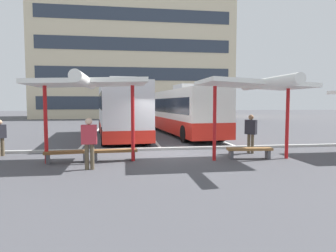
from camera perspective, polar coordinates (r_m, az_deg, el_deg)
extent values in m
plane|color=#47474C|center=(13.60, -0.56, -5.21)|extent=(160.00, 160.00, 0.00)
cube|color=beige|center=(51.14, -6.39, 13.54)|extent=(30.17, 12.43, 20.93)
cube|color=#2D3847|center=(44.23, -6.02, 4.37)|extent=(27.75, 0.08, 1.84)
cube|color=#2D3847|center=(44.44, -6.07, 9.77)|extent=(27.75, 0.08, 1.84)
cube|color=#2D3847|center=(45.03, -6.11, 15.08)|extent=(27.75, 0.08, 1.84)
cube|color=#2D3847|center=(45.99, -6.15, 20.21)|extent=(27.75, 0.08, 1.84)
cube|color=silver|center=(19.83, -9.00, 3.09)|extent=(3.48, 10.64, 3.14)
cube|color=red|center=(19.90, -8.96, -0.50)|extent=(3.52, 10.69, 0.64)
cube|color=black|center=(19.83, -9.02, 4.63)|extent=(3.43, 9.81, 0.97)
cube|color=black|center=(25.01, -9.98, 4.19)|extent=(2.22, 0.28, 1.88)
cube|color=silver|center=(18.57, -8.74, 8.41)|extent=(1.71, 2.33, 0.36)
cylinder|color=black|center=(23.46, -12.52, -0.06)|extent=(0.39, 1.02, 1.00)
cylinder|color=black|center=(23.62, -6.87, 0.04)|extent=(0.39, 1.02, 1.00)
cylinder|color=black|center=(16.24, -12.00, -1.97)|extent=(0.39, 1.02, 1.00)
cylinder|color=black|center=(16.46, -3.88, -1.80)|extent=(0.39, 1.02, 1.00)
cube|color=silver|center=(21.81, 2.52, 2.88)|extent=(3.65, 12.37, 2.86)
cube|color=red|center=(21.86, 2.51, 0.35)|extent=(3.70, 12.41, 0.93)
cube|color=black|center=(21.81, 2.52, 3.91)|extent=(3.59, 11.40, 0.98)
cube|color=black|center=(27.67, -1.08, 3.90)|extent=(2.15, 0.30, 1.71)
cube|color=silver|center=(20.38, 3.76, 7.30)|extent=(1.68, 2.34, 0.36)
cylinder|color=black|center=(25.96, -2.71, 0.45)|extent=(0.40, 1.02, 1.00)
cylinder|color=black|center=(26.49, 2.06, 0.53)|extent=(0.40, 1.02, 1.00)
cylinder|color=black|center=(17.27, 3.19, -1.51)|extent=(0.40, 1.02, 1.00)
cylinder|color=black|center=(18.07, 10.02, -1.31)|extent=(0.40, 1.02, 1.00)
cube|color=white|center=(21.42, -14.14, -1.83)|extent=(0.16, 14.00, 0.01)
cube|color=white|center=(21.39, -3.43, -1.72)|extent=(0.16, 14.00, 0.01)
cube|color=white|center=(22.09, 6.94, -1.55)|extent=(0.16, 14.00, 0.01)
cylinder|color=red|center=(12.13, -22.08, 0.30)|extent=(0.14, 0.14, 2.94)
cylinder|color=red|center=(11.78, -6.67, 0.48)|extent=(0.14, 0.14, 2.94)
cube|color=white|center=(11.85, -14.63, 7.90)|extent=(4.23, 2.92, 0.26)
cylinder|color=white|center=(10.54, -15.41, 8.18)|extent=(0.36, 4.22, 0.36)
cube|color=brown|center=(12.13, -18.61, -4.69)|extent=(1.67, 0.62, 0.10)
cube|color=#4C4C51|center=(12.22, -21.72, -5.78)|extent=(0.16, 0.35, 0.35)
cube|color=#4C4C51|center=(12.15, -15.44, -5.68)|extent=(0.16, 0.35, 0.35)
cube|color=brown|center=(12.03, -10.04, -4.61)|extent=(1.77, 0.49, 0.10)
cube|color=#4C4C51|center=(12.08, -13.50, -5.70)|extent=(0.13, 0.34, 0.35)
cube|color=#4C4C51|center=(12.09, -6.56, -5.60)|extent=(0.13, 0.34, 0.35)
cylinder|color=red|center=(11.94, 8.78, 0.46)|extent=(0.14, 0.14, 2.92)
cylinder|color=red|center=(13.17, 21.58, 0.56)|extent=(0.14, 0.14, 2.92)
cube|color=white|center=(12.47, 15.64, 7.59)|extent=(4.06, 2.83, 0.35)
cylinder|color=white|center=(11.33, 18.26, 7.73)|extent=(0.36, 4.05, 0.36)
cube|color=brown|center=(12.72, 15.13, -4.20)|extent=(1.85, 0.59, 0.10)
cube|color=#4C4C51|center=(12.54, 11.80, -5.31)|extent=(0.15, 0.35, 0.35)
cube|color=#4C4C51|center=(13.01, 18.30, -5.09)|extent=(0.15, 0.35, 0.35)
cube|color=#ADADA8|center=(14.60, -1.11, -4.31)|extent=(44.00, 0.24, 0.12)
cylinder|color=brown|center=(14.75, -28.74, -3.49)|extent=(0.14, 0.14, 0.77)
cube|color=#26262D|center=(14.66, -29.12, -0.91)|extent=(0.49, 0.46, 0.58)
sphere|color=tan|center=(14.63, -29.18, 0.62)|extent=(0.21, 0.21, 0.21)
cylinder|color=brown|center=(14.05, 15.63, -3.28)|extent=(0.14, 0.14, 0.86)
cylinder|color=brown|center=(14.13, 14.99, -3.23)|extent=(0.14, 0.14, 0.86)
cube|color=#26262D|center=(14.01, 15.37, -0.19)|extent=(0.49, 0.53, 0.65)
sphere|color=#936B4C|center=(13.99, 15.40, 1.61)|extent=(0.23, 0.23, 0.23)
cylinder|color=brown|center=(10.65, -15.07, -5.65)|extent=(0.14, 0.14, 0.87)
cylinder|color=brown|center=(10.63, -14.12, -5.65)|extent=(0.14, 0.14, 0.87)
cube|color=#BF333F|center=(10.54, -14.68, -1.55)|extent=(0.51, 0.22, 0.65)
sphere|color=beige|center=(10.51, -14.72, 0.86)|extent=(0.24, 0.24, 0.24)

